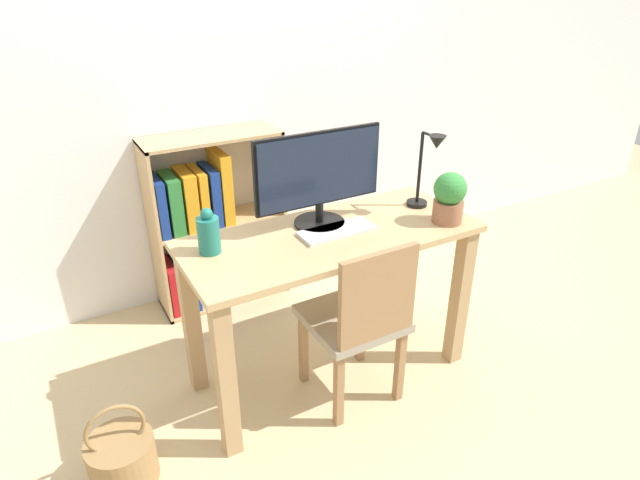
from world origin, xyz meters
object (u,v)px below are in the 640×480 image
Objects in this scene: potted_plant at (449,197)px; basket at (122,458)px; desk_lamp at (428,164)px; chair at (360,318)px; vase at (209,234)px; monitor at (319,174)px; keyboard at (337,231)px; bookshelf at (200,222)px.

potted_plant is 0.63× the size of basket.
desk_lamp is 0.77m from chair.
desk_lamp reaches higher than chair.
vase is 0.52× the size of basket.
vase is at bearing 141.47° from chair.
monitor is 1.77× the size of keyboard.
monitor is at bearing 104.74° from keyboard.
chair is 1.18m from bookshelf.
chair is at bearing -172.83° from potted_plant.
desk_lamp is at bearing 1.44° from keyboard.
bookshelf is at bearing 132.83° from desk_lamp.
chair reaches higher than basket.
chair is (-0.01, -0.21, -0.33)m from keyboard.
bookshelf is at bearing 110.73° from keyboard.
chair is at bearing -156.04° from desk_lamp.
potted_plant is at bearing -26.44° from monitor.
monitor is at bearing 153.56° from potted_plant.
monitor is 0.53m from desk_lamp.
potted_plant is (0.49, -0.15, 0.11)m from keyboard.
chair is 2.22× the size of basket.
keyboard is at bearing -75.26° from monitor.
basket is at bearing -154.42° from vase.
basket is at bearing 179.82° from potted_plant.
potted_plant is at bearing -51.74° from bookshelf.
vase is 0.52× the size of desk_lamp.
potted_plant is 1.41m from bookshelf.
vase is at bearing 169.64° from keyboard.
monitor is at bearing 14.08° from basket.
basket is (-1.54, -0.15, -0.89)m from desk_lamp.
potted_plant is 1.73m from basket.
potted_plant is 0.28× the size of chair.
chair is 1.10m from basket.
potted_plant is (0.52, -0.26, -0.12)m from monitor.
basket is (-1.04, 0.07, -0.34)m from chair.
vase is 0.93m from basket.
keyboard is at bearing 7.72° from basket.
vase is 0.83× the size of potted_plant.
vase is 0.23× the size of chair.
basket is at bearing -172.28° from keyboard.
vase reaches higher than keyboard.
keyboard is 0.92× the size of desk_lamp.
desk_lamp reaches higher than potted_plant.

